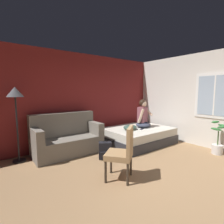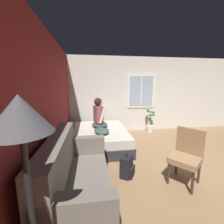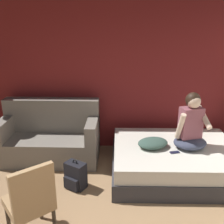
{
  "view_description": "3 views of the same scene",
  "coord_description": "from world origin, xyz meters",
  "px_view_note": "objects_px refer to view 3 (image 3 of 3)",
  "views": [
    {
      "loc": [
        -2.36,
        -1.67,
        1.6
      ],
      "look_at": [
        0.49,
        2.03,
        1.05
      ],
      "focal_mm": 28.0,
      "sensor_mm": 36.0,
      "label": 1
    },
    {
      "loc": [
        -2.59,
        2.29,
        1.76
      ],
      "look_at": [
        0.62,
        1.81,
        1.14
      ],
      "focal_mm": 24.0,
      "sensor_mm": 36.0,
      "label": 2
    },
    {
      "loc": [
        0.57,
        -1.71,
        2.35
      ],
      "look_at": [
        0.5,
        1.9,
        1.09
      ],
      "focal_mm": 42.0,
      "sensor_mm": 36.0,
      "label": 3
    }
  ],
  "objects_px": {
    "couch": "(51,137)",
    "bed": "(174,160)",
    "throw_pillow": "(153,143)",
    "cell_phone": "(175,152)",
    "backpack": "(75,176)",
    "side_chair": "(30,200)",
    "person_seated": "(191,126)"
  },
  "relations": [
    {
      "from": "couch",
      "to": "bed",
      "type": "bearing_deg",
      "value": -13.19
    },
    {
      "from": "bed",
      "to": "couch",
      "type": "xyz_separation_m",
      "value": [
        -2.11,
        0.49,
        0.16
      ]
    },
    {
      "from": "bed",
      "to": "throw_pillow",
      "type": "distance_m",
      "value": 0.48
    },
    {
      "from": "bed",
      "to": "cell_phone",
      "type": "bearing_deg",
      "value": -104.89
    },
    {
      "from": "backpack",
      "to": "throw_pillow",
      "type": "height_order",
      "value": "throw_pillow"
    },
    {
      "from": "backpack",
      "to": "cell_phone",
      "type": "bearing_deg",
      "value": 8.03
    },
    {
      "from": "throw_pillow",
      "to": "bed",
      "type": "bearing_deg",
      "value": 4.2
    },
    {
      "from": "side_chair",
      "to": "throw_pillow",
      "type": "relative_size",
      "value": 2.04
    },
    {
      "from": "side_chair",
      "to": "cell_phone",
      "type": "xyz_separation_m",
      "value": [
        1.8,
        1.21,
        -0.05
      ]
    },
    {
      "from": "couch",
      "to": "side_chair",
      "type": "height_order",
      "value": "couch"
    },
    {
      "from": "bed",
      "to": "couch",
      "type": "relative_size",
      "value": 1.16
    },
    {
      "from": "cell_phone",
      "to": "side_chair",
      "type": "bearing_deg",
      "value": 109.55
    },
    {
      "from": "side_chair",
      "to": "throw_pillow",
      "type": "height_order",
      "value": "side_chair"
    },
    {
      "from": "person_seated",
      "to": "cell_phone",
      "type": "relative_size",
      "value": 6.08
    },
    {
      "from": "couch",
      "to": "throw_pillow",
      "type": "xyz_separation_m",
      "value": [
        1.74,
        -0.52,
        0.16
      ]
    },
    {
      "from": "backpack",
      "to": "throw_pillow",
      "type": "distance_m",
      "value": 1.29
    },
    {
      "from": "person_seated",
      "to": "side_chair",
      "type": "bearing_deg",
      "value": -145.65
    },
    {
      "from": "couch",
      "to": "cell_phone",
      "type": "distance_m",
      "value": 2.17
    },
    {
      "from": "person_seated",
      "to": "cell_phone",
      "type": "distance_m",
      "value": 0.48
    },
    {
      "from": "throw_pillow",
      "to": "cell_phone",
      "type": "bearing_deg",
      "value": -29.76
    },
    {
      "from": "couch",
      "to": "cell_phone",
      "type": "xyz_separation_m",
      "value": [
        2.05,
        -0.7,
        0.09
      ]
    },
    {
      "from": "bed",
      "to": "side_chair",
      "type": "bearing_deg",
      "value": -142.75
    },
    {
      "from": "bed",
      "to": "person_seated",
      "type": "relative_size",
      "value": 2.27
    },
    {
      "from": "bed",
      "to": "backpack",
      "type": "bearing_deg",
      "value": -164.96
    },
    {
      "from": "bed",
      "to": "person_seated",
      "type": "xyz_separation_m",
      "value": [
        0.21,
        -0.0,
        0.6
      ]
    },
    {
      "from": "backpack",
      "to": "cell_phone",
      "type": "relative_size",
      "value": 3.18
    },
    {
      "from": "side_chair",
      "to": "backpack",
      "type": "height_order",
      "value": "side_chair"
    },
    {
      "from": "couch",
      "to": "cell_phone",
      "type": "bearing_deg",
      "value": -18.77
    },
    {
      "from": "couch",
      "to": "backpack",
      "type": "height_order",
      "value": "couch"
    },
    {
      "from": "person_seated",
      "to": "throw_pillow",
      "type": "bearing_deg",
      "value": -177.35
    },
    {
      "from": "person_seated",
      "to": "throw_pillow",
      "type": "distance_m",
      "value": 0.64
    },
    {
      "from": "couch",
      "to": "person_seated",
      "type": "relative_size",
      "value": 1.95
    }
  ]
}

